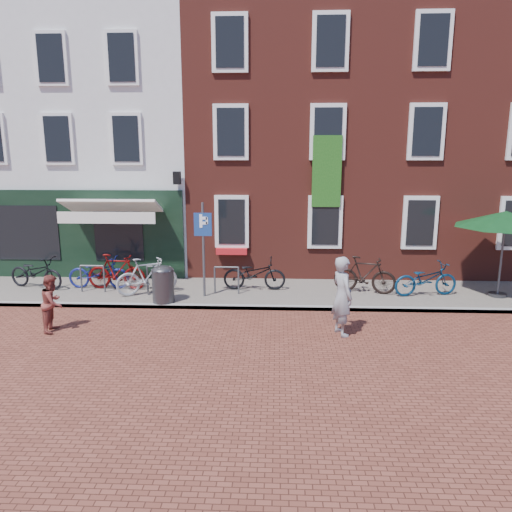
{
  "coord_description": "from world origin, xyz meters",
  "views": [
    {
      "loc": [
        1.97,
        -12.32,
        4.12
      ],
      "look_at": [
        1.41,
        0.26,
        1.44
      ],
      "focal_mm": 33.56,
      "sensor_mm": 36.0,
      "label": 1
    }
  ],
  "objects_px": {
    "litter_bin": "(163,282)",
    "bicycle_5": "(365,275)",
    "bicycle_1": "(117,272)",
    "boy": "(53,303)",
    "parasol": "(506,216)",
    "bicycle_3": "(147,276)",
    "bicycle_4": "(254,274)",
    "parking_sign": "(203,238)",
    "bicycle_6": "(426,279)",
    "bicycle_2": "(99,273)",
    "woman": "(342,296)",
    "bicycle_0": "(36,272)"
  },
  "relations": [
    {
      "from": "bicycle_4",
      "to": "bicycle_3",
      "type": "bearing_deg",
      "value": 101.24
    },
    {
      "from": "bicycle_4",
      "to": "litter_bin",
      "type": "bearing_deg",
      "value": 119.32
    },
    {
      "from": "woman",
      "to": "bicycle_0",
      "type": "xyz_separation_m",
      "value": [
        -8.87,
        3.22,
        -0.34
      ]
    },
    {
      "from": "bicycle_5",
      "to": "bicycle_1",
      "type": "bearing_deg",
      "value": 106.25
    },
    {
      "from": "bicycle_5",
      "to": "bicycle_6",
      "type": "relative_size",
      "value": 0.97
    },
    {
      "from": "bicycle_2",
      "to": "bicycle_4",
      "type": "distance_m",
      "value": 4.76
    },
    {
      "from": "boy",
      "to": "bicycle_5",
      "type": "height_order",
      "value": "boy"
    },
    {
      "from": "litter_bin",
      "to": "bicycle_3",
      "type": "xyz_separation_m",
      "value": [
        -0.65,
        0.76,
        -0.03
      ]
    },
    {
      "from": "bicycle_0",
      "to": "woman",
      "type": "bearing_deg",
      "value": -94.75
    },
    {
      "from": "litter_bin",
      "to": "bicycle_3",
      "type": "bearing_deg",
      "value": 130.51
    },
    {
      "from": "litter_bin",
      "to": "bicycle_5",
      "type": "distance_m",
      "value": 5.86
    },
    {
      "from": "woman",
      "to": "bicycle_1",
      "type": "distance_m",
      "value": 7.12
    },
    {
      "from": "parking_sign",
      "to": "bicycle_4",
      "type": "xyz_separation_m",
      "value": [
        1.41,
        0.78,
        -1.23
      ]
    },
    {
      "from": "parking_sign",
      "to": "bicycle_3",
      "type": "bearing_deg",
      "value": 174.71
    },
    {
      "from": "bicycle_1",
      "to": "bicycle_4",
      "type": "distance_m",
      "value": 4.18
    },
    {
      "from": "parasol",
      "to": "litter_bin",
      "type": "bearing_deg",
      "value": -174.02
    },
    {
      "from": "bicycle_3",
      "to": "bicycle_4",
      "type": "xyz_separation_m",
      "value": [
        3.11,
        0.62,
        -0.05
      ]
    },
    {
      "from": "litter_bin",
      "to": "woman",
      "type": "relative_size",
      "value": 0.59
    },
    {
      "from": "bicycle_3",
      "to": "bicycle_4",
      "type": "bearing_deg",
      "value": -107.8
    },
    {
      "from": "parasol",
      "to": "bicycle_3",
      "type": "relative_size",
      "value": 1.54
    },
    {
      "from": "bicycle_4",
      "to": "bicycle_6",
      "type": "relative_size",
      "value": 1.0
    },
    {
      "from": "parasol",
      "to": "bicycle_5",
      "type": "xyz_separation_m",
      "value": [
        -3.8,
        0.19,
        -1.79
      ]
    },
    {
      "from": "woman",
      "to": "bicycle_2",
      "type": "height_order",
      "value": "woman"
    },
    {
      "from": "litter_bin",
      "to": "bicycle_5",
      "type": "height_order",
      "value": "litter_bin"
    },
    {
      "from": "woman",
      "to": "bicycle_5",
      "type": "xyz_separation_m",
      "value": [
        1.09,
        3.16,
        -0.28
      ]
    },
    {
      "from": "litter_bin",
      "to": "bicycle_1",
      "type": "distance_m",
      "value": 2.1
    },
    {
      "from": "boy",
      "to": "bicycle_0",
      "type": "relative_size",
      "value": 0.73
    },
    {
      "from": "bicycle_5",
      "to": "bicycle_6",
      "type": "bearing_deg",
      "value": -80.92
    },
    {
      "from": "woman",
      "to": "boy",
      "type": "height_order",
      "value": "woman"
    },
    {
      "from": "bicycle_0",
      "to": "bicycle_6",
      "type": "height_order",
      "value": "same"
    },
    {
      "from": "parking_sign",
      "to": "bicycle_6",
      "type": "height_order",
      "value": "parking_sign"
    },
    {
      "from": "bicycle_4",
      "to": "bicycle_5",
      "type": "distance_m",
      "value": 3.28
    },
    {
      "from": "bicycle_0",
      "to": "bicycle_1",
      "type": "height_order",
      "value": "bicycle_1"
    },
    {
      "from": "parking_sign",
      "to": "bicycle_6",
      "type": "distance_m",
      "value": 6.53
    },
    {
      "from": "bicycle_1",
      "to": "bicycle_4",
      "type": "relative_size",
      "value": 0.97
    },
    {
      "from": "litter_bin",
      "to": "bicycle_4",
      "type": "bearing_deg",
      "value": 29.3
    },
    {
      "from": "woman",
      "to": "bicycle_6",
      "type": "bearing_deg",
      "value": -65.58
    },
    {
      "from": "bicycle_3",
      "to": "bicycle_5",
      "type": "height_order",
      "value": "same"
    },
    {
      "from": "parking_sign",
      "to": "bicycle_1",
      "type": "height_order",
      "value": "parking_sign"
    },
    {
      "from": "parasol",
      "to": "boy",
      "type": "distance_m",
      "value": 12.21
    },
    {
      "from": "parking_sign",
      "to": "woman",
      "type": "distance_m",
      "value": 4.51
    },
    {
      "from": "litter_bin",
      "to": "boy",
      "type": "height_order",
      "value": "boy"
    },
    {
      "from": "parasol",
      "to": "bicycle_3",
      "type": "bearing_deg",
      "value": -178.67
    },
    {
      "from": "bicycle_1",
      "to": "boy",
      "type": "bearing_deg",
      "value": 176.0
    },
    {
      "from": "boy",
      "to": "bicycle_0",
      "type": "bearing_deg",
      "value": 29.07
    },
    {
      "from": "bicycle_6",
      "to": "bicycle_5",
      "type": "bearing_deg",
      "value": 72.38
    },
    {
      "from": "boy",
      "to": "bicycle_4",
      "type": "relative_size",
      "value": 0.73
    },
    {
      "from": "woman",
      "to": "bicycle_2",
      "type": "xyz_separation_m",
      "value": [
        -6.95,
        3.29,
        -0.34
      ]
    },
    {
      "from": "parasol",
      "to": "bicycle_2",
      "type": "height_order",
      "value": "parasol"
    },
    {
      "from": "parking_sign",
      "to": "bicycle_3",
      "type": "height_order",
      "value": "parking_sign"
    }
  ]
}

